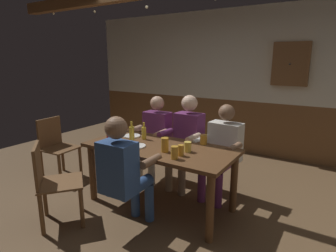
# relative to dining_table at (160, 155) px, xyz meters

# --- Properties ---
(ground_plane) EXTENTS (7.70, 7.70, 0.00)m
(ground_plane) POSITION_rel_dining_table_xyz_m (0.00, -0.12, -0.63)
(ground_plane) COLOR brown
(back_wall_upper) EXTENTS (6.42, 0.12, 1.64)m
(back_wall_upper) POSITION_rel_dining_table_xyz_m (0.00, 2.57, 1.16)
(back_wall_upper) COLOR beige
(back_wall_wainscot) EXTENTS (6.42, 0.12, 0.97)m
(back_wall_wainscot) POSITION_rel_dining_table_xyz_m (0.00, 2.57, -0.15)
(back_wall_wainscot) COLOR brown
(back_wall_wainscot) RESTS_ON ground_plane
(dining_table) EXTENTS (1.74, 0.81, 0.74)m
(dining_table) POSITION_rel_dining_table_xyz_m (0.00, 0.00, 0.00)
(dining_table) COLOR brown
(dining_table) RESTS_ON ground_plane
(person_0) EXTENTS (0.53, 0.51, 1.21)m
(person_0) POSITION_rel_dining_table_xyz_m (-0.52, 0.64, 0.03)
(person_0) COLOR #6B2D66
(person_0) RESTS_ON ground_plane
(person_1) EXTENTS (0.52, 0.52, 1.26)m
(person_1) POSITION_rel_dining_table_xyz_m (-0.00, 0.64, 0.06)
(person_1) COLOR #6B2D66
(person_1) RESTS_ON ground_plane
(person_2) EXTENTS (0.57, 0.55, 1.18)m
(person_2) POSITION_rel_dining_table_xyz_m (0.51, 0.63, 0.02)
(person_2) COLOR silver
(person_2) RESTS_ON ground_plane
(person_3) EXTENTS (0.49, 0.54, 1.21)m
(person_3) POSITION_rel_dining_table_xyz_m (-0.00, -0.63, 0.03)
(person_3) COLOR #2D4C84
(person_3) RESTS_ON ground_plane
(chair_empty_near_right) EXTENTS (0.62, 0.62, 0.88)m
(chair_empty_near_right) POSITION_rel_dining_table_xyz_m (-0.74, -0.92, -0.16)
(chair_empty_near_right) COLOR brown
(chair_empty_near_right) RESTS_ON ground_plane
(chair_empty_near_left) EXTENTS (0.47, 0.47, 0.88)m
(chair_empty_near_left) POSITION_rel_dining_table_xyz_m (-1.77, -0.12, -0.16)
(chair_empty_near_left) COLOR brown
(chair_empty_near_left) RESTS_ON ground_plane
(plate_0) EXTENTS (0.22, 0.22, 0.01)m
(plate_0) POSITION_rel_dining_table_xyz_m (-0.54, 0.15, 0.12)
(plate_0) COLOR white
(plate_0) RESTS_ON dining_table
(plate_1) EXTENTS (0.24, 0.24, 0.01)m
(plate_1) POSITION_rel_dining_table_xyz_m (-0.23, -0.16, 0.12)
(plate_1) COLOR white
(plate_1) RESTS_ON dining_table
(bottle_0) EXTENTS (0.07, 0.07, 0.24)m
(bottle_0) POSITION_rel_dining_table_xyz_m (-0.51, -0.28, 0.20)
(bottle_0) COLOR red
(bottle_0) RESTS_ON dining_table
(bottle_1) EXTENTS (0.06, 0.06, 0.21)m
(bottle_1) POSITION_rel_dining_table_xyz_m (-0.33, 0.13, 0.19)
(bottle_1) COLOR gold
(bottle_1) RESTS_ON dining_table
(bottle_2) EXTENTS (0.06, 0.06, 0.25)m
(bottle_2) POSITION_rel_dining_table_xyz_m (-0.38, -0.04, 0.21)
(bottle_2) COLOR gold
(bottle_2) RESTS_ON dining_table
(pint_glass_0) EXTENTS (0.08, 0.08, 0.12)m
(pint_glass_0) POSITION_rel_dining_table_xyz_m (0.39, 0.33, 0.17)
(pint_glass_0) COLOR gold
(pint_glass_0) RESTS_ON dining_table
(pint_glass_1) EXTENTS (0.07, 0.07, 0.13)m
(pint_glass_1) POSITION_rel_dining_table_xyz_m (0.36, -0.27, 0.18)
(pint_glass_1) COLOR gold
(pint_glass_1) RESTS_ON dining_table
(pint_glass_2) EXTENTS (0.08, 0.08, 0.14)m
(pint_glass_2) POSITION_rel_dining_table_xyz_m (-0.71, -0.04, 0.18)
(pint_glass_2) COLOR white
(pint_glass_2) RESTS_ON dining_table
(pint_glass_3) EXTENTS (0.08, 0.08, 0.16)m
(pint_glass_3) POSITION_rel_dining_table_xyz_m (0.16, -0.13, 0.19)
(pint_glass_3) COLOR gold
(pint_glass_3) RESTS_ON dining_table
(pint_glass_4) EXTENTS (0.06, 0.06, 0.12)m
(pint_glass_4) POSITION_rel_dining_table_xyz_m (0.37, -0.15, 0.17)
(pint_glass_4) COLOR gold
(pint_glass_4) RESTS_ON dining_table
(pint_glass_5) EXTENTS (0.08, 0.08, 0.11)m
(pint_glass_5) POSITION_rel_dining_table_xyz_m (0.36, -0.00, 0.16)
(pint_glass_5) COLOR #E5C64C
(pint_glass_5) RESTS_ON dining_table
(wall_dart_cabinet) EXTENTS (0.56, 0.15, 0.70)m
(wall_dart_cabinet) POSITION_rel_dining_table_xyz_m (0.92, 2.44, 1.01)
(wall_dart_cabinet) COLOR brown
(string_lights) EXTENTS (4.53, 0.04, 0.11)m
(string_lights) POSITION_rel_dining_table_xyz_m (0.00, 0.40, 1.74)
(string_lights) COLOR #F9EAB2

